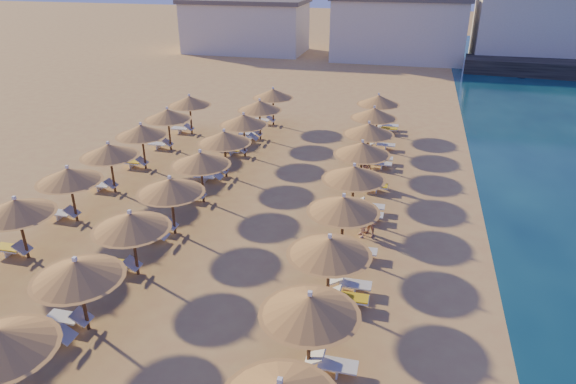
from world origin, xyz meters
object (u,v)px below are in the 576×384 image
(beachgoer_c, at_px, (365,168))
(parasol_row_west, at_px, (170,187))
(parasol_row_east, at_px, (343,205))
(beachgoer_a, at_px, (362,219))
(beachgoer_b, at_px, (370,221))

(beachgoer_c, bearing_deg, parasol_row_west, -91.17)
(parasol_row_east, xyz_separation_m, beachgoer_c, (0.11, 7.70, -1.40))
(parasol_row_east, distance_m, beachgoer_c, 7.82)
(parasol_row_west, bearing_deg, parasol_row_east, 0.00)
(parasol_row_east, height_order, parasol_row_west, same)
(parasol_row_east, bearing_deg, beachgoer_a, 69.93)
(parasol_row_west, xyz_separation_m, beachgoer_c, (7.67, 7.70, -1.40))
(parasol_row_east, height_order, beachgoer_a, parasol_row_east)
(parasol_row_east, xyz_separation_m, beachgoer_b, (1.00, 1.87, -1.55))
(parasol_row_east, relative_size, beachgoer_b, 24.04)
(parasol_row_east, xyz_separation_m, parasol_row_west, (-7.57, 0.00, 0.00))
(beachgoer_b, distance_m, beachgoer_a, 0.39)
(parasol_row_east, distance_m, beachgoer_a, 2.37)
(beachgoer_b, xyz_separation_m, beachgoer_a, (-0.36, -0.11, 0.10))
(parasol_row_west, xyz_separation_m, beachgoer_a, (8.21, 1.76, -1.45))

